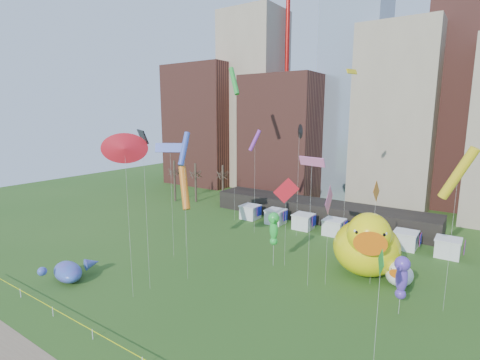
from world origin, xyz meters
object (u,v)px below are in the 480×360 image
Objects in this scene: big_duck at (367,245)px; seahorse_purple at (402,274)px; whale_inflatable at (69,271)px; seahorse_green at (274,226)px; small_duck at (399,274)px.

big_duck is 1.98× the size of seahorse_purple.
big_duck reaches higher than whale_inflatable.
whale_inflatable is at bearing -156.50° from seahorse_green.
small_duck is 0.61× the size of whale_inflatable.
big_duck reaches higher than small_duck.
whale_inflatable is at bearing -146.06° from small_duck.
big_duck is 10.64m from seahorse_green.
big_duck is 1.76× the size of whale_inflatable.
whale_inflatable is at bearing -152.26° from seahorse_purple.
seahorse_green is at bearing 174.22° from seahorse_purple.
small_duck is at bearing -29.87° from big_duck.
seahorse_purple reaches higher than small_duck.
big_duck reaches higher than seahorse_purple.
seahorse_purple is (4.88, -6.70, 0.33)m from big_duck.
small_duck is 35.66m from whale_inflatable.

